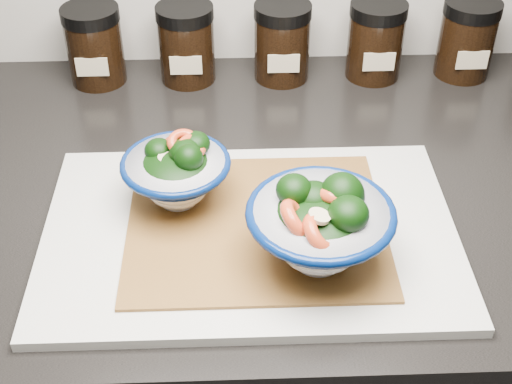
{
  "coord_description": "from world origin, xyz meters",
  "views": [
    {
      "loc": [
        -0.04,
        0.76,
        1.43
      ],
      "look_at": [
        -0.02,
        1.34,
        0.96
      ],
      "focal_mm": 50.0,
      "sensor_mm": 36.0,
      "label": 1
    }
  ],
  "objects_px": {
    "bowl_right": "(321,225)",
    "spice_jar_c": "(282,42)",
    "cutting_board": "(250,233)",
    "spice_jar_d": "(375,40)",
    "spice_jar_a": "(94,45)",
    "bowl_left": "(177,172)",
    "spice_jar_b": "(186,43)",
    "spice_jar_e": "(467,39)"
  },
  "relations": [
    {
      "from": "spice_jar_a",
      "to": "spice_jar_e",
      "type": "xyz_separation_m",
      "value": [
        0.54,
        0.0,
        0.0
      ]
    },
    {
      "from": "cutting_board",
      "to": "bowl_right",
      "type": "bearing_deg",
      "value": -37.71
    },
    {
      "from": "bowl_left",
      "to": "bowl_right",
      "type": "relative_size",
      "value": 0.82
    },
    {
      "from": "spice_jar_d",
      "to": "spice_jar_a",
      "type": "bearing_deg",
      "value": 180.0
    },
    {
      "from": "spice_jar_b",
      "to": "spice_jar_d",
      "type": "height_order",
      "value": "same"
    },
    {
      "from": "cutting_board",
      "to": "bowl_left",
      "type": "height_order",
      "value": "bowl_left"
    },
    {
      "from": "bowl_left",
      "to": "spice_jar_d",
      "type": "height_order",
      "value": "spice_jar_d"
    },
    {
      "from": "bowl_right",
      "to": "spice_jar_a",
      "type": "distance_m",
      "value": 0.49
    },
    {
      "from": "cutting_board",
      "to": "spice_jar_c",
      "type": "xyz_separation_m",
      "value": [
        0.06,
        0.35,
        0.05
      ]
    },
    {
      "from": "spice_jar_c",
      "to": "cutting_board",
      "type": "bearing_deg",
      "value": -99.25
    },
    {
      "from": "spice_jar_b",
      "to": "bowl_left",
      "type": "bearing_deg",
      "value": -89.7
    },
    {
      "from": "bowl_left",
      "to": "spice_jar_c",
      "type": "bearing_deg",
      "value": 65.82
    },
    {
      "from": "spice_jar_c",
      "to": "spice_jar_a",
      "type": "bearing_deg",
      "value": 180.0
    },
    {
      "from": "cutting_board",
      "to": "spice_jar_c",
      "type": "height_order",
      "value": "spice_jar_c"
    },
    {
      "from": "bowl_right",
      "to": "spice_jar_a",
      "type": "bearing_deg",
      "value": 124.66
    },
    {
      "from": "cutting_board",
      "to": "spice_jar_c",
      "type": "distance_m",
      "value": 0.36
    },
    {
      "from": "bowl_right",
      "to": "spice_jar_e",
      "type": "height_order",
      "value": "bowl_right"
    },
    {
      "from": "spice_jar_c",
      "to": "spice_jar_d",
      "type": "height_order",
      "value": "same"
    },
    {
      "from": "bowl_right",
      "to": "spice_jar_c",
      "type": "distance_m",
      "value": 0.41
    },
    {
      "from": "spice_jar_d",
      "to": "bowl_right",
      "type": "bearing_deg",
      "value": -106.93
    },
    {
      "from": "spice_jar_b",
      "to": "spice_jar_e",
      "type": "height_order",
      "value": "same"
    },
    {
      "from": "spice_jar_b",
      "to": "spice_jar_d",
      "type": "relative_size",
      "value": 1.0
    },
    {
      "from": "cutting_board",
      "to": "spice_jar_b",
      "type": "xyz_separation_m",
      "value": [
        -0.08,
        0.35,
        0.05
      ]
    },
    {
      "from": "bowl_left",
      "to": "bowl_right",
      "type": "bearing_deg",
      "value": -34.88
    },
    {
      "from": "spice_jar_d",
      "to": "spice_jar_e",
      "type": "bearing_deg",
      "value": 0.0
    },
    {
      "from": "bowl_right",
      "to": "spice_jar_b",
      "type": "relative_size",
      "value": 1.32
    },
    {
      "from": "cutting_board",
      "to": "spice_jar_d",
      "type": "height_order",
      "value": "spice_jar_d"
    },
    {
      "from": "bowl_right",
      "to": "spice_jar_a",
      "type": "relative_size",
      "value": 1.32
    },
    {
      "from": "spice_jar_c",
      "to": "spice_jar_e",
      "type": "xyz_separation_m",
      "value": [
        0.27,
        0.0,
        0.0
      ]
    },
    {
      "from": "cutting_board",
      "to": "spice_jar_e",
      "type": "relative_size",
      "value": 3.98
    },
    {
      "from": "cutting_board",
      "to": "spice_jar_c",
      "type": "bearing_deg",
      "value": 80.75
    },
    {
      "from": "spice_jar_a",
      "to": "spice_jar_b",
      "type": "relative_size",
      "value": 1.0
    },
    {
      "from": "bowl_left",
      "to": "spice_jar_d",
      "type": "distance_m",
      "value": 0.41
    },
    {
      "from": "bowl_left",
      "to": "spice_jar_e",
      "type": "bearing_deg",
      "value": 36.79
    },
    {
      "from": "cutting_board",
      "to": "spice_jar_e",
      "type": "bearing_deg",
      "value": 47.2
    },
    {
      "from": "spice_jar_a",
      "to": "bowl_left",
      "type": "bearing_deg",
      "value": -66.32
    },
    {
      "from": "cutting_board",
      "to": "spice_jar_a",
      "type": "xyz_separation_m",
      "value": [
        -0.21,
        0.35,
        0.05
      ]
    },
    {
      "from": "cutting_board",
      "to": "spice_jar_a",
      "type": "relative_size",
      "value": 3.98
    },
    {
      "from": "bowl_left",
      "to": "spice_jar_b",
      "type": "relative_size",
      "value": 1.08
    },
    {
      "from": "spice_jar_d",
      "to": "bowl_left",
      "type": "bearing_deg",
      "value": -131.87
    },
    {
      "from": "bowl_right",
      "to": "cutting_board",
      "type": "bearing_deg",
      "value": 142.29
    },
    {
      "from": "bowl_right",
      "to": "spice_jar_c",
      "type": "xyz_separation_m",
      "value": [
        -0.01,
        0.41,
        -0.01
      ]
    }
  ]
}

